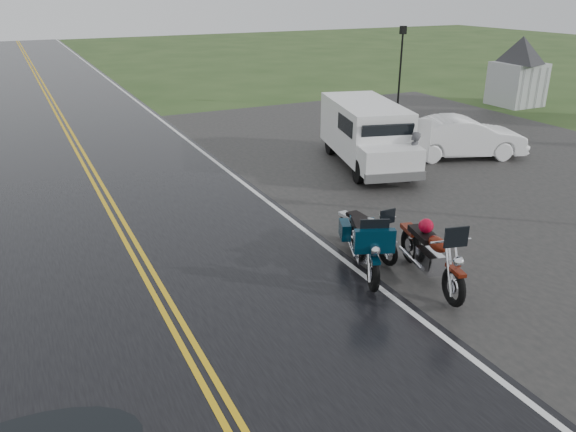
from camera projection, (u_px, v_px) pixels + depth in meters
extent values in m
plane|color=#2D471E|center=(187.00, 345.00, 9.00)|extent=(120.00, 120.00, 0.00)
cube|color=black|center=(91.00, 173.00, 17.27)|extent=(8.00, 100.00, 0.04)
cube|color=black|center=(478.00, 169.00, 17.67)|extent=(14.00, 24.00, 0.03)
imported|color=#47474B|center=(413.00, 158.00, 16.23)|extent=(0.64, 0.59, 1.47)
imported|color=white|center=(462.00, 138.00, 18.58)|extent=(4.31, 2.72, 1.34)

